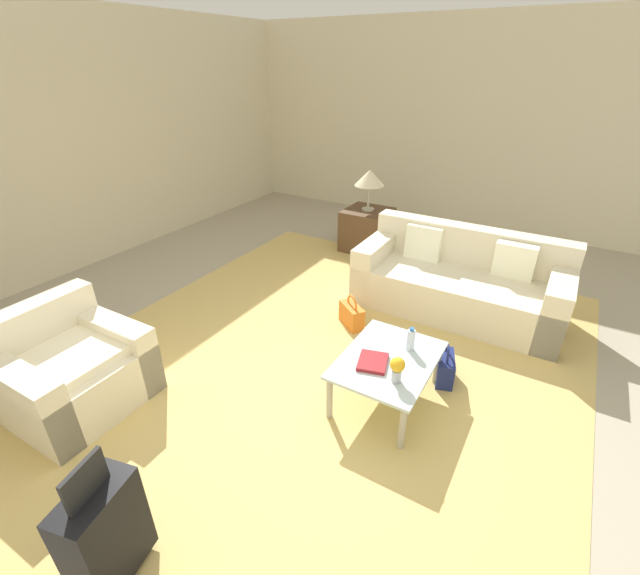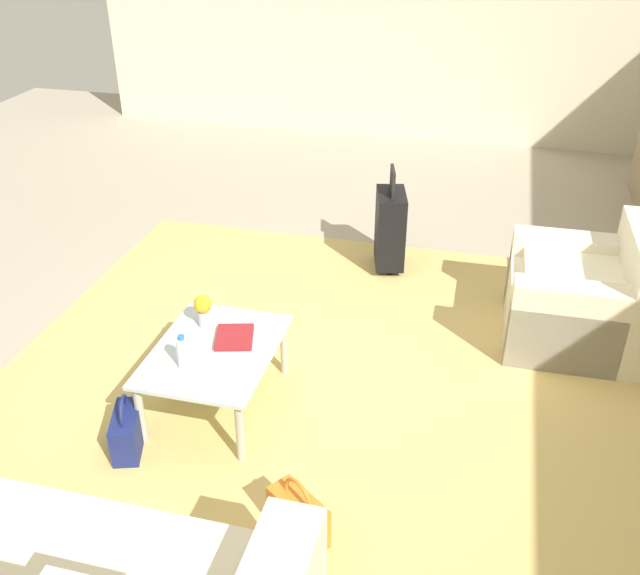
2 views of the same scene
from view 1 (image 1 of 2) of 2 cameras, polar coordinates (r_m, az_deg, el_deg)
The scene contains 14 objects.
ground_plane at distance 3.58m, azimuth -1.65°, elevation -15.50°, with size 12.00×12.00×0.00m, color #A89E89.
wall_right at distance 7.43m, azimuth 20.78°, elevation 19.30°, with size 0.12×8.00×3.10m, color beige.
area_rug at distance 4.05m, azimuth 0.51°, elevation -9.43°, with size 5.20×4.40×0.01m, color tan.
couch at distance 4.95m, azimuth 18.12°, elevation 0.62°, with size 0.94×2.15×0.87m.
armchair at distance 3.98m, azimuth -30.49°, elevation -9.59°, with size 0.97×0.92×0.82m.
coffee_table at distance 3.46m, azimuth 9.04°, elevation -10.03°, with size 0.92×0.69×0.41m.
water_bottle at distance 3.50m, azimuth 12.01°, elevation -6.81°, with size 0.06×0.06×0.20m.
coffee_table_book at distance 3.35m, azimuth 7.04°, elevation -9.82°, with size 0.25×0.22×0.03m, color maroon.
flower_vase at distance 3.15m, azimuth 10.26°, elevation -10.47°, with size 0.11×0.11×0.21m.
side_table at distance 6.28m, azimuth 6.25°, elevation 7.67°, with size 0.62×0.62×0.59m, color #513823.
table_lamp at distance 6.07m, azimuth 6.63°, elevation 14.24°, with size 0.41×0.41×0.57m.
suitcase_black at distance 2.72m, azimuth -26.75°, elevation -27.14°, with size 0.44×0.31×0.85m.
handbag_orange at distance 4.46m, azimuth 4.23°, elevation -3.66°, with size 0.30×0.34×0.36m.
handbag_navy at distance 3.90m, azimuth 16.29°, elevation -10.16°, with size 0.35×0.23×0.36m.
Camera 1 is at (-2.18, -1.41, 2.47)m, focal length 24.00 mm.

